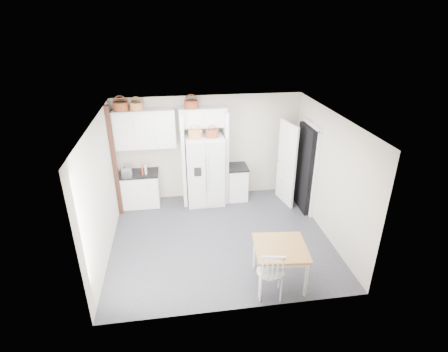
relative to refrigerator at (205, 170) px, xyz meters
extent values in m
plane|color=#242329|center=(0.15, -1.62, -0.86)|extent=(4.50, 4.50, 0.00)
plane|color=white|center=(0.15, -1.62, 1.74)|extent=(4.50, 4.50, 0.00)
plane|color=beige|center=(0.15, 0.38, 0.44)|extent=(4.50, 0.00, 4.50)
plane|color=beige|center=(-2.10, -1.62, 0.44)|extent=(0.00, 4.00, 4.00)
plane|color=beige|center=(2.40, -1.62, 0.44)|extent=(0.00, 4.00, 4.00)
cube|color=silver|center=(0.00, 0.00, 0.00)|extent=(0.89, 0.72, 1.73)
cube|color=white|center=(-1.59, 0.08, -0.45)|extent=(0.89, 0.56, 0.83)
cube|color=white|center=(0.81, 0.08, -0.44)|extent=(0.48, 0.57, 0.84)
cube|color=olive|center=(0.98, -3.07, -0.50)|extent=(0.96, 0.96, 0.73)
cube|color=white|center=(0.75, -3.37, -0.38)|extent=(0.55, 0.52, 0.97)
cube|color=black|center=(-1.59, 0.08, -0.02)|extent=(0.93, 0.60, 0.04)
cube|color=black|center=(0.81, 0.08, 0.00)|extent=(0.52, 0.61, 0.04)
cube|color=silver|center=(-1.86, 0.05, 0.08)|extent=(0.25, 0.15, 0.17)
cube|color=#AF3616|center=(-1.49, 0.00, 0.11)|extent=(0.05, 0.15, 0.22)
cube|color=beige|center=(-1.41, 0.00, 0.11)|extent=(0.04, 0.15, 0.23)
cylinder|color=maroon|center=(-1.83, 0.21, 1.58)|extent=(0.33, 0.33, 0.19)
cylinder|color=#A26E33|center=(-1.49, 0.21, 1.57)|extent=(0.29, 0.29, 0.17)
cylinder|color=maroon|center=(-0.26, 0.21, 1.57)|extent=(0.32, 0.32, 0.18)
cylinder|color=#A26E33|center=(-0.21, -0.10, 0.95)|extent=(0.32, 0.32, 0.17)
cylinder|color=maroon|center=(0.17, -0.10, 0.94)|extent=(0.29, 0.29, 0.15)
cube|color=white|center=(-1.35, 0.21, 1.04)|extent=(1.40, 0.34, 0.90)
cube|color=white|center=(0.00, 0.21, 1.26)|extent=(1.12, 0.34, 0.45)
cube|color=white|center=(-0.51, 0.08, 0.29)|extent=(0.08, 0.60, 2.30)
cube|color=white|center=(0.51, 0.08, 0.29)|extent=(0.08, 0.60, 2.30)
cube|color=#391F14|center=(-2.05, -0.27, 0.44)|extent=(0.09, 0.09, 2.60)
cube|color=black|center=(2.31, -0.62, 0.16)|extent=(0.18, 0.85, 2.05)
cube|color=white|center=(1.95, -0.28, 0.16)|extent=(0.21, 0.79, 2.05)
camera|label=1|loc=(-0.69, -7.73, 3.47)|focal=28.00mm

